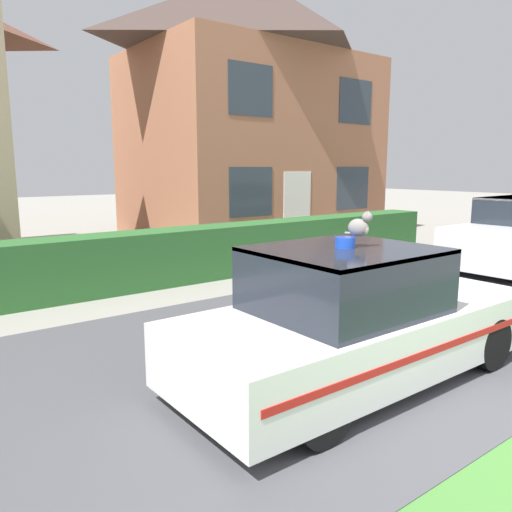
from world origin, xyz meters
TOP-DOWN VIEW (x-y plane):
  - road_strip at (0.00, 3.50)m, footprint 28.00×5.26m
  - garden_hedge at (-0.01, 7.64)m, footprint 15.43×0.83m
  - police_car at (-0.09, 2.45)m, footprint 4.14×1.66m
  - cat at (-0.15, 2.39)m, footprint 0.22×0.31m
  - house_right at (5.90, 12.39)m, footprint 7.49×5.59m

SIDE VIEW (x-z plane):
  - road_strip at x=0.00m, z-range 0.00..0.01m
  - garden_hedge at x=-0.01m, z-range 0.00..1.04m
  - police_car at x=-0.09m, z-range -0.11..1.41m
  - cat at x=-0.15m, z-range 1.50..1.77m
  - house_right at x=5.90m, z-range 0.08..8.19m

